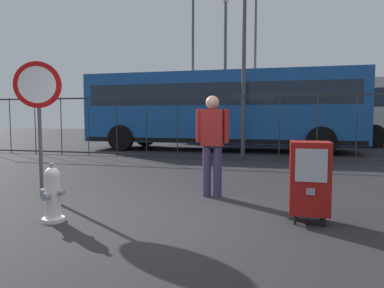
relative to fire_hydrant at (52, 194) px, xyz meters
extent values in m
plane|color=#262628|center=(1.13, 0.33, -0.35)|extent=(60.00, 60.00, 0.00)
cylinder|color=silver|center=(0.00, 0.00, -0.33)|extent=(0.28, 0.28, 0.05)
cylinder|color=silver|center=(0.00, 0.00, -0.03)|extent=(0.19, 0.19, 0.55)
sphere|color=silver|center=(0.00, 0.00, 0.25)|extent=(0.19, 0.19, 0.19)
cylinder|color=gray|center=(0.00, 0.00, 0.37)|extent=(0.06, 0.06, 0.05)
cylinder|color=gray|center=(0.00, -0.13, 0.00)|extent=(0.09, 0.08, 0.09)
cylinder|color=gray|center=(-0.13, 0.00, 0.03)|extent=(0.07, 0.07, 0.07)
cylinder|color=gray|center=(0.13, 0.00, 0.03)|extent=(0.07, 0.07, 0.07)
cylinder|color=black|center=(2.97, 0.63, -0.29)|extent=(0.04, 0.04, 0.12)
cylinder|color=black|center=(3.31, 0.63, -0.29)|extent=(0.04, 0.04, 0.12)
cylinder|color=black|center=(2.97, 0.91, -0.29)|extent=(0.04, 0.04, 0.12)
cylinder|color=black|center=(3.31, 0.91, -0.29)|extent=(0.04, 0.04, 0.12)
cube|color=#9E1411|center=(3.14, 0.77, 0.22)|extent=(0.48, 0.40, 0.90)
cube|color=#B2B7BF|center=(3.14, 0.56, 0.40)|extent=(0.36, 0.01, 0.40)
cube|color=gray|center=(3.14, 0.56, 0.08)|extent=(0.10, 0.02, 0.08)
cylinder|color=#4C4F54|center=(-1.11, 1.23, 0.75)|extent=(0.06, 0.06, 2.20)
cylinder|color=red|center=(-1.11, 1.21, 1.50)|extent=(0.71, 0.31, 0.76)
cylinder|color=white|center=(-1.11, 1.20, 1.50)|extent=(0.56, 0.23, 0.60)
cylinder|color=#382D51|center=(1.59, 1.88, 0.07)|extent=(0.14, 0.14, 0.85)
cylinder|color=#382D51|center=(1.77, 1.88, 0.07)|extent=(0.14, 0.14, 0.85)
cube|color=maroon|center=(1.68, 1.88, 0.80)|extent=(0.36, 0.20, 0.60)
sphere|color=tan|center=(1.68, 1.88, 1.21)|extent=(0.22, 0.22, 0.22)
cylinder|color=maroon|center=(1.45, 1.88, 0.83)|extent=(0.09, 0.09, 0.55)
cylinder|color=maroon|center=(1.91, 1.88, 0.83)|extent=(0.09, 0.09, 0.55)
cube|color=#2D2D33|center=(1.13, 7.01, 1.60)|extent=(18.00, 0.04, 0.05)
cube|color=#2D2D33|center=(1.13, 7.01, -0.25)|extent=(18.00, 0.04, 0.05)
cylinder|color=#2D2D33|center=(-6.81, 7.01, 0.65)|extent=(0.03, 0.03, 2.00)
cylinder|color=#2D2D33|center=(-5.76, 7.01, 0.65)|extent=(0.03, 0.03, 2.00)
cylinder|color=#2D2D33|center=(-4.70, 7.01, 0.65)|extent=(0.03, 0.03, 2.00)
cylinder|color=#2D2D33|center=(-3.64, 7.01, 0.65)|extent=(0.03, 0.03, 2.00)
cylinder|color=#2D2D33|center=(-2.58, 7.01, 0.65)|extent=(0.03, 0.03, 2.00)
cylinder|color=#2D2D33|center=(-1.52, 7.01, 0.65)|extent=(0.03, 0.03, 2.00)
cylinder|color=#2D2D33|center=(-0.46, 7.01, 0.65)|extent=(0.03, 0.03, 2.00)
cylinder|color=#2D2D33|center=(0.60, 7.01, 0.65)|extent=(0.03, 0.03, 2.00)
cylinder|color=#2D2D33|center=(1.66, 7.01, 0.65)|extent=(0.03, 0.03, 2.00)
cylinder|color=#2D2D33|center=(2.71, 7.01, 0.65)|extent=(0.03, 0.03, 2.00)
cylinder|color=#2D2D33|center=(3.77, 7.01, 0.65)|extent=(0.03, 0.03, 2.00)
cylinder|color=#2D2D33|center=(4.83, 7.01, 0.65)|extent=(0.03, 0.03, 2.00)
cube|color=#19519E|center=(0.40, 10.01, 1.32)|extent=(10.51, 2.54, 2.65)
cube|color=#1E2838|center=(0.40, 10.01, 1.80)|extent=(9.88, 2.56, 0.80)
cube|color=black|center=(0.40, 10.01, 0.10)|extent=(10.30, 2.55, 0.16)
cylinder|color=black|center=(4.07, 8.75, 0.15)|extent=(1.00, 0.28, 1.00)
cylinder|color=black|center=(4.08, 11.25, 0.15)|extent=(1.00, 0.28, 1.00)
cylinder|color=black|center=(-3.28, 8.78, 0.15)|extent=(1.00, 0.28, 1.00)
cylinder|color=black|center=(-3.27, 11.28, 0.15)|extent=(1.00, 0.28, 1.00)
cube|color=beige|center=(2.90, 13.98, 1.32)|extent=(10.54, 2.68, 2.65)
cube|color=#1E2838|center=(2.90, 13.98, 1.80)|extent=(9.91, 2.69, 0.80)
cube|color=black|center=(2.90, 13.98, 0.10)|extent=(10.33, 2.69, 0.16)
cylinder|color=black|center=(6.55, 12.67, 0.15)|extent=(1.00, 0.30, 1.00)
cylinder|color=black|center=(6.60, 15.17, 0.15)|extent=(1.00, 0.30, 1.00)
cylinder|color=black|center=(-0.80, 12.80, 0.15)|extent=(1.00, 0.30, 1.00)
cylinder|color=black|center=(-0.75, 15.29, 0.15)|extent=(1.00, 0.30, 1.00)
cylinder|color=#4C4F54|center=(1.51, 8.14, 3.77)|extent=(0.14, 0.14, 8.24)
cylinder|color=#4C4F54|center=(0.14, 12.86, 2.98)|extent=(0.14, 0.14, 6.66)
cylinder|color=#4C4F54|center=(1.29, 15.72, 3.75)|extent=(0.14, 0.14, 8.21)
cylinder|color=#4C4F54|center=(-1.76, 14.16, 3.72)|extent=(0.14, 0.14, 8.13)
camera|label=1|loc=(2.80, -3.82, 0.98)|focal=33.11mm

